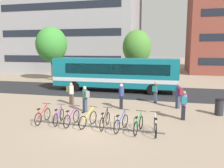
% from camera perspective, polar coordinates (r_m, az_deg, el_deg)
% --- Properties ---
extents(ground, '(200.00, 200.00, 0.00)m').
position_cam_1_polar(ground, '(12.94, -4.04, -9.85)').
color(ground, gray).
extents(bus_lane_asphalt, '(80.00, 7.20, 0.01)m').
position_cam_1_polar(bus_lane_asphalt, '(22.54, 3.85, -1.85)').
color(bus_lane_asphalt, '#232326').
rests_on(bus_lane_asphalt, ground).
extents(city_bus, '(12.04, 2.63, 3.20)m').
position_cam_1_polar(city_bus, '(22.55, 0.57, 2.72)').
color(city_bus, '#0F6070').
rests_on(city_bus, ground).
extents(bike_rack, '(7.12, 0.39, 0.70)m').
position_cam_1_polar(bike_rack, '(12.42, -3.99, -10.21)').
color(bike_rack, '#47474C').
rests_on(bike_rack, ground).
extents(parked_bicycle_red_0, '(0.52, 1.72, 0.99)m').
position_cam_1_polar(parked_bicycle_red_0, '(13.63, -16.66, -7.55)').
color(parked_bicycle_red_0, black).
rests_on(parked_bicycle_red_0, ground).
extents(parked_bicycle_purple_1, '(0.52, 1.71, 0.99)m').
position_cam_1_polar(parked_bicycle_purple_1, '(13.26, -12.95, -7.86)').
color(parked_bicycle_purple_1, black).
rests_on(parked_bicycle_purple_1, ground).
extents(parked_bicycle_purple_2, '(0.52, 1.72, 0.99)m').
position_cam_1_polar(parked_bicycle_purple_2, '(12.84, -9.88, -8.31)').
color(parked_bicycle_purple_2, black).
rests_on(parked_bicycle_purple_2, ground).
extents(parked_bicycle_yellow_3, '(0.60, 1.69, 0.99)m').
position_cam_1_polar(parked_bicycle_yellow_3, '(12.52, -5.92, -8.66)').
color(parked_bicycle_yellow_3, black).
rests_on(parked_bicycle_yellow_3, ground).
extents(parked_bicycle_black_4, '(0.52, 1.72, 0.99)m').
position_cam_1_polar(parked_bicycle_black_4, '(12.25, -1.75, -9.01)').
color(parked_bicycle_black_4, black).
rests_on(parked_bicycle_black_4, ground).
extents(parked_bicycle_blue_5, '(0.58, 1.69, 0.99)m').
position_cam_1_polar(parked_bicycle_blue_5, '(11.86, 2.25, -9.61)').
color(parked_bicycle_blue_5, black).
rests_on(parked_bicycle_blue_5, ground).
extents(parked_bicycle_green_6, '(0.52, 1.71, 0.99)m').
position_cam_1_polar(parked_bicycle_green_6, '(11.67, 6.53, -9.98)').
color(parked_bicycle_green_6, black).
rests_on(parked_bicycle_green_6, ground).
extents(parked_bicycle_silver_7, '(0.52, 1.72, 0.99)m').
position_cam_1_polar(parked_bicycle_silver_7, '(11.60, 10.62, -10.18)').
color(parked_bicycle_silver_7, black).
rests_on(parked_bicycle_silver_7, ground).
extents(commuter_olive_pack_0, '(0.57, 0.41, 1.64)m').
position_cam_1_polar(commuter_olive_pack_0, '(17.41, -10.09, -1.95)').
color(commuter_olive_pack_0, '#47382D').
rests_on(commuter_olive_pack_0, ground).
extents(commuter_teal_pack_1, '(0.43, 0.58, 1.60)m').
position_cam_1_polar(commuter_teal_pack_1, '(17.88, 10.61, -1.74)').
color(commuter_teal_pack_1, '#2D3851').
rests_on(commuter_teal_pack_1, ground).
extents(commuter_grey_pack_2, '(0.60, 0.56, 1.70)m').
position_cam_1_polar(commuter_grey_pack_2, '(15.20, -6.62, -3.24)').
color(commuter_grey_pack_2, '#2D3851').
rests_on(commuter_grey_pack_2, ground).
extents(commuter_red_pack_3, '(0.36, 0.54, 1.75)m').
position_cam_1_polar(commuter_red_pack_3, '(15.92, 2.31, -2.55)').
color(commuter_red_pack_3, black).
rests_on(commuter_red_pack_3, ground).
extents(commuter_maroon_pack_4, '(0.55, 0.60, 1.74)m').
position_cam_1_polar(commuter_maroon_pack_4, '(16.60, 16.04, -2.44)').
color(commuter_maroon_pack_4, '#2D3851').
rests_on(commuter_maroon_pack_4, ground).
extents(commuter_teal_pack_5, '(0.36, 0.53, 1.72)m').
position_cam_1_polar(commuter_teal_pack_5, '(14.03, 17.25, -4.55)').
color(commuter_teal_pack_5, black).
rests_on(commuter_teal_pack_5, ground).
extents(trash_bin, '(0.55, 0.55, 1.03)m').
position_cam_1_polar(trash_bin, '(15.94, 24.91, -5.15)').
color(trash_bin, '#232328').
rests_on(trash_bin, ground).
extents(street_tree_0, '(3.45, 3.45, 6.37)m').
position_cam_1_polar(street_tree_0, '(28.53, 6.14, 8.98)').
color(street_tree_0, brown).
rests_on(street_tree_0, ground).
extents(street_tree_1, '(4.04, 4.04, 6.94)m').
position_cam_1_polar(street_tree_1, '(31.55, -14.67, 9.39)').
color(street_tree_1, brown).
rests_on(street_tree_1, ground).
extents(building_left_wing, '(23.27, 13.64, 20.75)m').
position_cam_1_polar(building_left_wing, '(45.25, -9.23, 16.50)').
color(building_left_wing, gray).
rests_on(building_left_wing, ground).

